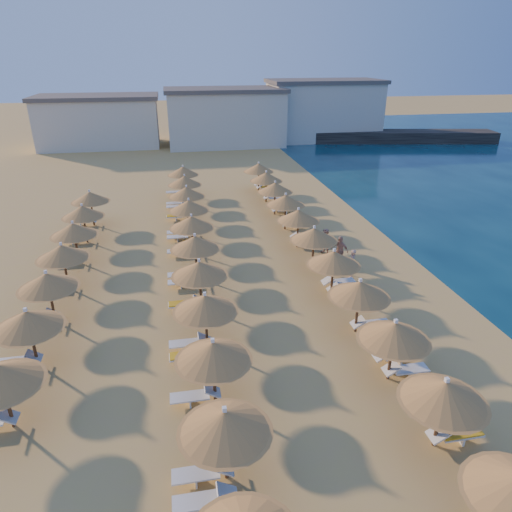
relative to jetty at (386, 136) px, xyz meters
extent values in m
plane|color=tan|center=(-25.68, -42.24, -0.75)|extent=(220.00, 220.00, 0.00)
cube|color=black|center=(0.00, 0.00, 0.00)|extent=(30.23, 9.43, 1.50)
cube|color=beige|center=(-38.67, 4.01, 2.25)|extent=(15.00, 8.00, 6.00)
cube|color=#59514C|center=(-38.67, 4.01, 5.50)|extent=(15.60, 8.48, 0.50)
cube|color=beige|center=(-22.29, 1.91, 2.65)|extent=(15.00, 8.00, 6.80)
cube|color=#59514C|center=(-22.29, 1.91, 6.30)|extent=(15.60, 8.48, 0.50)
cube|color=beige|center=(-8.05, 3.87, 3.05)|extent=(15.00, 8.00, 7.60)
cube|color=#59514C|center=(-8.05, 3.87, 7.10)|extent=(15.60, 8.48, 0.50)
cylinder|color=brown|center=(-22.18, -50.97, 0.26)|extent=(0.12, 0.12, 2.03)
cone|color=#9E652D|center=(-22.18, -50.97, 1.39)|extent=(2.53, 2.53, 0.73)
cone|color=#9E652D|center=(-22.18, -50.97, 1.09)|extent=(2.73, 2.73, 0.12)
cube|color=white|center=(-22.18, -50.97, 1.83)|extent=(0.12, 0.12, 0.14)
cylinder|color=brown|center=(-22.18, -47.66, 0.26)|extent=(0.12, 0.12, 2.03)
cone|color=#9E652D|center=(-22.18, -47.66, 1.39)|extent=(2.53, 2.53, 0.73)
cone|color=#9E652D|center=(-22.18, -47.66, 1.09)|extent=(2.73, 2.73, 0.12)
cube|color=white|center=(-22.18, -47.66, 1.83)|extent=(0.12, 0.12, 0.14)
cylinder|color=brown|center=(-22.18, -44.36, 0.26)|extent=(0.12, 0.12, 2.03)
cone|color=#9E652D|center=(-22.18, -44.36, 1.39)|extent=(2.53, 2.53, 0.73)
cone|color=#9E652D|center=(-22.18, -44.36, 1.09)|extent=(2.73, 2.73, 0.12)
cube|color=white|center=(-22.18, -44.36, 1.83)|extent=(0.12, 0.12, 0.14)
cylinder|color=brown|center=(-22.18, -41.05, 0.26)|extent=(0.12, 0.12, 2.03)
cone|color=#9E652D|center=(-22.18, -41.05, 1.39)|extent=(2.53, 2.53, 0.73)
cone|color=#9E652D|center=(-22.18, -41.05, 1.09)|extent=(2.73, 2.73, 0.12)
cube|color=white|center=(-22.18, -41.05, 1.83)|extent=(0.12, 0.12, 0.14)
cylinder|color=brown|center=(-22.18, -37.74, 0.26)|extent=(0.12, 0.12, 2.03)
cone|color=#9E652D|center=(-22.18, -37.74, 1.39)|extent=(2.53, 2.53, 0.73)
cone|color=#9E652D|center=(-22.18, -37.74, 1.09)|extent=(2.73, 2.73, 0.12)
cube|color=white|center=(-22.18, -37.74, 1.83)|extent=(0.12, 0.12, 0.14)
cylinder|color=brown|center=(-22.18, -34.44, 0.26)|extent=(0.12, 0.12, 2.03)
cone|color=#9E652D|center=(-22.18, -34.44, 1.39)|extent=(2.53, 2.53, 0.73)
cone|color=#9E652D|center=(-22.18, -34.44, 1.09)|extent=(2.73, 2.73, 0.12)
cube|color=white|center=(-22.18, -34.44, 1.83)|extent=(0.12, 0.12, 0.14)
cylinder|color=brown|center=(-22.18, -31.13, 0.26)|extent=(0.12, 0.12, 2.03)
cone|color=#9E652D|center=(-22.18, -31.13, 1.39)|extent=(2.53, 2.53, 0.73)
cone|color=#9E652D|center=(-22.18, -31.13, 1.09)|extent=(2.73, 2.73, 0.12)
cube|color=white|center=(-22.18, -31.13, 1.83)|extent=(0.12, 0.12, 0.14)
cylinder|color=brown|center=(-22.18, -27.82, 0.26)|extent=(0.12, 0.12, 2.03)
cone|color=#9E652D|center=(-22.18, -27.82, 1.39)|extent=(2.53, 2.53, 0.73)
cone|color=#9E652D|center=(-22.18, -27.82, 1.09)|extent=(2.73, 2.73, 0.12)
cube|color=white|center=(-22.18, -27.82, 1.83)|extent=(0.12, 0.12, 0.14)
cylinder|color=brown|center=(-22.18, -24.52, 0.26)|extent=(0.12, 0.12, 2.03)
cone|color=#9E652D|center=(-22.18, -24.52, 1.39)|extent=(2.53, 2.53, 0.73)
cone|color=#9E652D|center=(-22.18, -24.52, 1.09)|extent=(2.73, 2.73, 0.12)
cube|color=white|center=(-22.18, -24.52, 1.83)|extent=(0.12, 0.12, 0.14)
cylinder|color=brown|center=(-22.18, -21.21, 0.26)|extent=(0.12, 0.12, 2.03)
cone|color=#9E652D|center=(-22.18, -21.21, 1.39)|extent=(2.53, 2.53, 0.73)
cone|color=#9E652D|center=(-22.18, -21.21, 1.09)|extent=(2.73, 2.73, 0.12)
cube|color=white|center=(-22.18, -21.21, 1.83)|extent=(0.12, 0.12, 0.14)
cylinder|color=brown|center=(-28.83, -50.97, 0.26)|extent=(0.12, 0.12, 2.03)
cone|color=#9E652D|center=(-28.83, -50.97, 1.39)|extent=(2.53, 2.53, 0.73)
cone|color=#9E652D|center=(-28.83, -50.97, 1.09)|extent=(2.73, 2.73, 0.12)
cube|color=white|center=(-28.83, -50.97, 1.83)|extent=(0.12, 0.12, 0.14)
cylinder|color=brown|center=(-28.83, -47.66, 0.26)|extent=(0.12, 0.12, 2.03)
cone|color=#9E652D|center=(-28.83, -47.66, 1.39)|extent=(2.53, 2.53, 0.73)
cone|color=#9E652D|center=(-28.83, -47.66, 1.09)|extent=(2.73, 2.73, 0.12)
cube|color=white|center=(-28.83, -47.66, 1.83)|extent=(0.12, 0.12, 0.14)
cylinder|color=brown|center=(-28.83, -44.36, 0.26)|extent=(0.12, 0.12, 2.03)
cone|color=#9E652D|center=(-28.83, -44.36, 1.39)|extent=(2.53, 2.53, 0.73)
cone|color=#9E652D|center=(-28.83, -44.36, 1.09)|extent=(2.73, 2.73, 0.12)
cube|color=white|center=(-28.83, -44.36, 1.83)|extent=(0.12, 0.12, 0.14)
cylinder|color=brown|center=(-28.83, -41.05, 0.26)|extent=(0.12, 0.12, 2.03)
cone|color=#9E652D|center=(-28.83, -41.05, 1.39)|extent=(2.53, 2.53, 0.73)
cone|color=#9E652D|center=(-28.83, -41.05, 1.09)|extent=(2.73, 2.73, 0.12)
cube|color=white|center=(-28.83, -41.05, 1.83)|extent=(0.12, 0.12, 0.14)
cylinder|color=brown|center=(-28.83, -37.74, 0.26)|extent=(0.12, 0.12, 2.03)
cone|color=#9E652D|center=(-28.83, -37.74, 1.39)|extent=(2.53, 2.53, 0.73)
cone|color=#9E652D|center=(-28.83, -37.74, 1.09)|extent=(2.73, 2.73, 0.12)
cube|color=white|center=(-28.83, -37.74, 1.83)|extent=(0.12, 0.12, 0.14)
cylinder|color=brown|center=(-28.83, -34.44, 0.26)|extent=(0.12, 0.12, 2.03)
cone|color=#9E652D|center=(-28.83, -34.44, 1.39)|extent=(2.53, 2.53, 0.73)
cone|color=#9E652D|center=(-28.83, -34.44, 1.09)|extent=(2.73, 2.73, 0.12)
cube|color=white|center=(-28.83, -34.44, 1.83)|extent=(0.12, 0.12, 0.14)
cylinder|color=brown|center=(-28.83, -31.13, 0.26)|extent=(0.12, 0.12, 2.03)
cone|color=#9E652D|center=(-28.83, -31.13, 1.39)|extent=(2.53, 2.53, 0.73)
cone|color=#9E652D|center=(-28.83, -31.13, 1.09)|extent=(2.73, 2.73, 0.12)
cube|color=white|center=(-28.83, -31.13, 1.83)|extent=(0.12, 0.12, 0.14)
cylinder|color=brown|center=(-28.83, -27.82, 0.26)|extent=(0.12, 0.12, 2.03)
cone|color=#9E652D|center=(-28.83, -27.82, 1.39)|extent=(2.53, 2.53, 0.73)
cone|color=#9E652D|center=(-28.83, -27.82, 1.09)|extent=(2.73, 2.73, 0.12)
cube|color=white|center=(-28.83, -27.82, 1.83)|extent=(0.12, 0.12, 0.14)
cylinder|color=brown|center=(-28.83, -24.52, 0.26)|extent=(0.12, 0.12, 2.03)
cone|color=#9E652D|center=(-28.83, -24.52, 1.39)|extent=(2.53, 2.53, 0.73)
cone|color=#9E652D|center=(-28.83, -24.52, 1.09)|extent=(2.73, 2.73, 0.12)
cube|color=white|center=(-28.83, -24.52, 1.83)|extent=(0.12, 0.12, 0.14)
cylinder|color=brown|center=(-28.83, -21.21, 0.26)|extent=(0.12, 0.12, 2.03)
cone|color=#9E652D|center=(-28.83, -21.21, 1.39)|extent=(2.53, 2.53, 0.73)
cone|color=#9E652D|center=(-28.83, -21.21, 1.09)|extent=(2.73, 2.73, 0.12)
cube|color=white|center=(-28.83, -21.21, 1.83)|extent=(0.12, 0.12, 0.14)
cylinder|color=brown|center=(-35.60, -47.66, 0.26)|extent=(0.12, 0.12, 2.03)
cone|color=#9E652D|center=(-35.60, -47.66, 1.39)|extent=(2.53, 2.53, 0.73)
cone|color=#9E652D|center=(-35.60, -47.66, 1.09)|extent=(2.73, 2.73, 0.12)
cylinder|color=brown|center=(-35.60, -44.36, 0.26)|extent=(0.12, 0.12, 2.03)
cone|color=#9E652D|center=(-35.60, -44.36, 1.39)|extent=(2.53, 2.53, 0.73)
cone|color=#9E652D|center=(-35.60, -44.36, 1.09)|extent=(2.73, 2.73, 0.12)
cube|color=white|center=(-35.60, -44.36, 1.83)|extent=(0.12, 0.12, 0.14)
cylinder|color=brown|center=(-35.60, -41.05, 0.26)|extent=(0.12, 0.12, 2.03)
cone|color=#9E652D|center=(-35.60, -41.05, 1.39)|extent=(2.53, 2.53, 0.73)
cone|color=#9E652D|center=(-35.60, -41.05, 1.09)|extent=(2.73, 2.73, 0.12)
cube|color=white|center=(-35.60, -41.05, 1.83)|extent=(0.12, 0.12, 0.14)
cylinder|color=brown|center=(-35.60, -37.74, 0.26)|extent=(0.12, 0.12, 2.03)
cone|color=#9E652D|center=(-35.60, -37.74, 1.39)|extent=(2.53, 2.53, 0.73)
cone|color=#9E652D|center=(-35.60, -37.74, 1.09)|extent=(2.73, 2.73, 0.12)
cube|color=white|center=(-35.60, -37.74, 1.83)|extent=(0.12, 0.12, 0.14)
cylinder|color=brown|center=(-35.60, -34.44, 0.26)|extent=(0.12, 0.12, 2.03)
cone|color=#9E652D|center=(-35.60, -34.44, 1.39)|extent=(2.53, 2.53, 0.73)
cone|color=#9E652D|center=(-35.60, -34.44, 1.09)|extent=(2.73, 2.73, 0.12)
cube|color=white|center=(-35.60, -34.44, 1.83)|extent=(0.12, 0.12, 0.14)
cylinder|color=brown|center=(-35.60, -31.13, 0.26)|extent=(0.12, 0.12, 2.03)
cone|color=#9E652D|center=(-35.60, -31.13, 1.39)|extent=(2.53, 2.53, 0.73)
cone|color=#9E652D|center=(-35.60, -31.13, 1.09)|extent=(2.73, 2.73, 0.12)
cube|color=white|center=(-35.60, -31.13, 1.83)|extent=(0.12, 0.12, 0.14)
cylinder|color=brown|center=(-35.60, -27.82, 0.26)|extent=(0.12, 0.12, 2.03)
cone|color=#9E652D|center=(-35.60, -27.82, 1.39)|extent=(2.53, 2.53, 0.73)
cone|color=#9E652D|center=(-35.60, -27.82, 1.09)|extent=(2.73, 2.73, 0.12)
cube|color=white|center=(-35.60, -27.82, 1.83)|extent=(0.12, 0.12, 0.14)
cube|color=white|center=(-21.28, -53.38, -0.43)|extent=(1.39, 0.56, 0.06)
cube|color=white|center=(-21.28, -53.38, -0.59)|extent=(0.06, 0.50, 0.32)
cube|color=white|center=(-22.09, -53.38, -0.29)|extent=(0.58, 0.56, 0.40)
cube|color=white|center=(-21.28, -50.97, -0.43)|extent=(1.39, 0.56, 0.06)
cube|color=white|center=(-21.28, -50.97, -0.59)|extent=(0.06, 0.50, 0.32)
cube|color=white|center=(-22.09, -50.97, -0.29)|extent=(0.58, 0.56, 0.40)
cube|color=yellow|center=(-21.28, -50.97, -0.38)|extent=(1.33, 0.51, 0.05)
cube|color=white|center=(-29.73, -50.97, -0.43)|extent=(1.39, 0.56, 0.06)
cube|color=white|center=(-29.73, -50.97, -0.59)|extent=(0.06, 0.50, 0.32)
cube|color=white|center=(-28.92, -50.97, -0.29)|extent=(0.58, 0.56, 0.40)
cube|color=white|center=(-29.73, -51.87, -0.43)|extent=(1.39, 0.56, 0.06)
cube|color=white|center=(-29.73, -51.87, -0.59)|extent=(0.06, 0.50, 0.32)
cube|color=white|center=(-28.92, -51.87, -0.29)|extent=(0.58, 0.56, 0.40)
cube|color=white|center=(-21.28, -47.66, -0.43)|extent=(1.39, 0.56, 0.06)
cube|color=white|center=(-21.28, -47.66, -0.59)|extent=(0.06, 0.50, 0.32)
cube|color=white|center=(-22.09, -47.66, -0.29)|extent=(0.58, 0.56, 0.40)
cube|color=white|center=(-21.28, -46.76, -0.43)|extent=(1.39, 0.56, 0.06)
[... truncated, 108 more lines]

